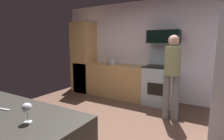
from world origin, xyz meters
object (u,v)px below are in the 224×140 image
Objects in this scene: person_cook at (172,73)px; stock_pot at (112,62)px; wine_glass_mid at (27,108)px; oven_range at (161,84)px; microwave at (164,37)px.

person_cook reaches higher than stock_pot.
oven_range is at bearing 87.80° from wine_glass_mid.
stock_pot is (-1.79, 0.79, 0.06)m from person_cook.
oven_range is at bearing 117.48° from person_cook.
microwave reaches higher than wine_glass_mid.
microwave is at bearing 115.11° from person_cook.
oven_range is 1.14m from microwave.
microwave is at bearing 90.00° from oven_range.
wine_glass_mid is at bearing -70.15° from stock_pot.
microwave is 3.05× the size of stock_pot.
person_cook is at bearing -23.82° from stock_pot.
stock_pot is at bearing 109.85° from wine_glass_mid.
microwave reaches higher than person_cook.
oven_range reaches higher than wine_glass_mid.
person_cook is (0.41, -0.87, -0.72)m from microwave.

